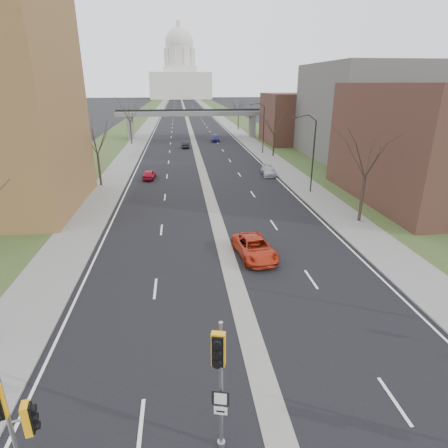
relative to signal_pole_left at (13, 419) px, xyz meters
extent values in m
cube|color=black|center=(8.10, 150.14, -3.15)|extent=(20.00, 600.00, 0.01)
cube|color=gray|center=(8.10, 150.14, -3.15)|extent=(1.20, 600.00, 0.02)
cube|color=gray|center=(20.10, 150.14, -3.09)|extent=(4.00, 600.00, 0.12)
cube|color=gray|center=(-3.90, 150.14, -3.09)|extent=(4.00, 600.00, 0.12)
cube|color=#273C1C|center=(26.10, 150.14, -3.10)|extent=(8.00, 600.00, 0.10)
cube|color=#273C1C|center=(-9.90, 150.14, -3.10)|extent=(8.00, 600.00, 0.10)
cube|color=#4D2F24|center=(32.10, 28.14, 2.85)|extent=(16.00, 20.00, 12.00)
cube|color=#5F5D57|center=(36.10, 52.14, 4.35)|extent=(18.00, 22.00, 15.00)
cube|color=#4D2F24|center=(30.10, 70.14, 1.85)|extent=(14.00, 14.00, 10.00)
cube|color=slate|center=(-5.90, 80.14, -0.65)|extent=(1.20, 2.50, 5.00)
cube|color=slate|center=(22.10, 80.14, -0.65)|extent=(1.20, 2.50, 5.00)
cube|color=slate|center=(8.10, 80.14, 2.35)|extent=(34.00, 3.00, 1.00)
cube|color=black|center=(8.10, 80.14, 3.05)|extent=(34.00, 0.15, 0.50)
cube|color=silver|center=(8.10, 320.14, 6.85)|extent=(48.00, 42.00, 20.00)
cube|color=silver|center=(8.10, 320.14, 18.85)|extent=(26.00, 26.00, 5.00)
cylinder|color=silver|center=(8.10, 320.14, 27.85)|extent=(22.00, 22.00, 14.00)
sphere|color=silver|center=(8.10, 320.14, 38.85)|extent=(22.00, 22.00, 22.00)
cylinder|color=silver|center=(8.10, 320.14, 50.35)|extent=(3.60, 3.60, 4.50)
cylinder|color=black|center=(19.90, 32.14, 0.97)|extent=(0.16, 0.16, 8.00)
cube|color=black|center=(17.60, 32.14, 5.32)|extent=(0.45, 0.18, 0.14)
cylinder|color=black|center=(19.90, 58.14, 0.97)|extent=(0.16, 0.16, 8.00)
cube|color=black|center=(17.60, 58.14, 5.32)|extent=(0.45, 0.18, 0.14)
cylinder|color=#382B21|center=(-4.90, 38.14, -1.16)|extent=(0.28, 0.28, 3.75)
cylinder|color=#382B21|center=(-4.90, 72.14, -0.91)|extent=(0.28, 0.28, 4.25)
cylinder|color=#382B21|center=(21.10, 22.14, -1.03)|extent=(0.28, 0.28, 4.00)
cylinder|color=#382B21|center=(21.10, 55.14, -1.28)|extent=(0.28, 0.28, 3.50)
cylinder|color=#382B21|center=(21.10, 95.14, -0.91)|extent=(0.28, 0.28, 4.25)
cylinder|color=gray|center=(-0.20, 0.15, -0.74)|extent=(0.13, 0.13, 4.82)
cube|color=orange|center=(0.25, 0.22, -0.28)|extent=(0.43, 0.45, 1.07)
cylinder|color=gray|center=(5.98, 1.00, -0.58)|extent=(0.14, 0.14, 5.16)
cylinder|color=gray|center=(5.98, 1.00, -3.06)|extent=(0.28, 0.28, 0.20)
cube|color=orange|center=(5.85, 0.52, 1.41)|extent=(0.50, 0.49, 1.14)
cube|color=black|center=(5.98, 1.00, -0.87)|extent=(0.59, 0.19, 0.60)
cube|color=silver|center=(5.98, 1.00, -1.42)|extent=(0.44, 0.15, 0.30)
imported|color=#AD1327|center=(0.83, 41.06, -2.54)|extent=(1.84, 3.75, 1.23)
imported|color=black|center=(6.06, 66.42, -2.51)|extent=(1.62, 3.99, 1.29)
imported|color=#B52913|center=(10.10, 15.95, -2.43)|extent=(3.01, 5.44, 1.44)
imported|color=#A2A3A9|center=(17.02, 41.24, -2.52)|extent=(2.05, 4.45, 1.26)
imported|color=navy|center=(12.81, 74.29, -2.41)|extent=(2.06, 4.50, 1.50)
camera|label=1|loc=(4.95, -8.51, 8.81)|focal=30.00mm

